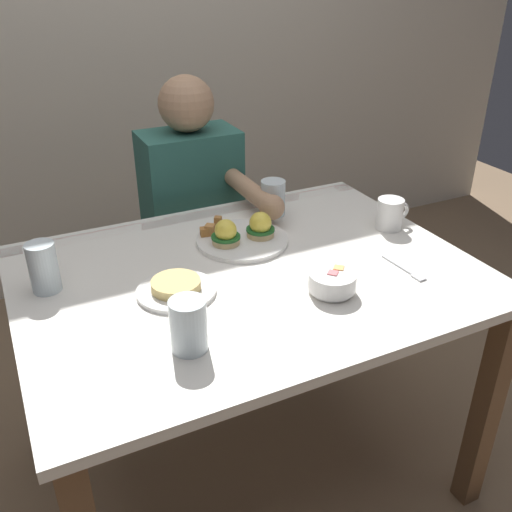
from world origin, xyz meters
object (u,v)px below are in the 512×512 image
object	(u,v)px
fruit_bowl	(332,282)
water_glass_extra	(189,328)
side_plate	(176,288)
diner_person	(196,214)
eggs_benedict_plate	(242,235)
water_glass_far	(273,199)
dining_table	(249,304)
water_glass_near	(44,271)
fork	(406,269)
coffee_mug	(390,213)

from	to	relation	value
fruit_bowl	water_glass_extra	size ratio (longest dim) A/B	1.00
side_plate	diner_person	world-z (taller)	diner_person
fruit_bowl	diner_person	world-z (taller)	diner_person
eggs_benedict_plate	water_glass_extra	distance (m)	0.51
water_glass_extra	water_glass_far	bearing A→B (deg)	48.32
dining_table	fruit_bowl	size ratio (longest dim) A/B	10.00
eggs_benedict_plate	side_plate	xyz separation A→B (m)	(-0.27, -0.18, -0.01)
water_glass_near	water_glass_far	xyz separation A→B (m)	(0.73, 0.16, -0.00)
water_glass_extra	diner_person	size ratio (longest dim) A/B	0.11
side_plate	water_glass_near	bearing A→B (deg)	151.21
fork	water_glass_far	bearing A→B (deg)	107.17
coffee_mug	water_glass_near	bearing A→B (deg)	175.10
fork	water_glass_extra	size ratio (longest dim) A/B	1.30
eggs_benedict_plate	fork	world-z (taller)	eggs_benedict_plate
fruit_bowl	coffee_mug	xyz separation A→B (m)	(0.36, 0.24, 0.02)
fruit_bowl	fork	size ratio (longest dim) A/B	0.77
eggs_benedict_plate	fruit_bowl	xyz separation A→B (m)	(0.09, -0.35, 0.01)
eggs_benedict_plate	water_glass_near	distance (m)	0.55
water_glass_far	water_glass_extra	xyz separation A→B (m)	(-0.49, -0.55, 0.00)
fork	water_glass_near	xyz separation A→B (m)	(-0.88, 0.32, 0.05)
coffee_mug	fork	xyz separation A→B (m)	(-0.13, -0.23, -0.05)
fork	diner_person	distance (m)	0.85
coffee_mug	side_plate	distance (m)	0.72
coffee_mug	water_glass_extra	xyz separation A→B (m)	(-0.76, -0.30, 0.00)
fruit_bowl	water_glass_far	size ratio (longest dim) A/B	1.05
dining_table	water_glass_near	xyz separation A→B (m)	(-0.50, 0.14, 0.16)
dining_table	diner_person	size ratio (longest dim) A/B	1.05
coffee_mug	water_glass_far	size ratio (longest dim) A/B	0.97
coffee_mug	side_plate	bearing A→B (deg)	-174.25
water_glass_far	fruit_bowl	bearing A→B (deg)	-100.27
diner_person	water_glass_near	bearing A→B (deg)	-140.94
eggs_benedict_plate	water_glass_extra	xyz separation A→B (m)	(-0.31, -0.41, 0.03)
water_glass_far	water_glass_near	bearing A→B (deg)	-167.31
eggs_benedict_plate	fruit_bowl	world-z (taller)	eggs_benedict_plate
dining_table	water_glass_near	bearing A→B (deg)	164.59
dining_table	side_plate	world-z (taller)	side_plate
dining_table	eggs_benedict_plate	xyz separation A→B (m)	(0.06, 0.16, 0.13)
water_glass_near	water_glass_extra	world-z (taller)	water_glass_near
fork	fruit_bowl	bearing A→B (deg)	-178.66
water_glass_near	fruit_bowl	bearing A→B (deg)	-26.96
diner_person	fork	bearing A→B (deg)	-68.61
water_glass_near	eggs_benedict_plate	bearing A→B (deg)	2.27
water_glass_near	water_glass_far	distance (m)	0.75
eggs_benedict_plate	water_glass_near	size ratio (longest dim) A/B	2.08
coffee_mug	water_glass_extra	size ratio (longest dim) A/B	0.93
fruit_bowl	water_glass_far	bearing A→B (deg)	79.73
fruit_bowl	diner_person	bearing A→B (deg)	94.97
fork	water_glass_far	distance (m)	0.51
diner_person	water_glass_extra	bearing A→B (deg)	-111.33
diner_person	coffee_mug	bearing A→B (deg)	-51.82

